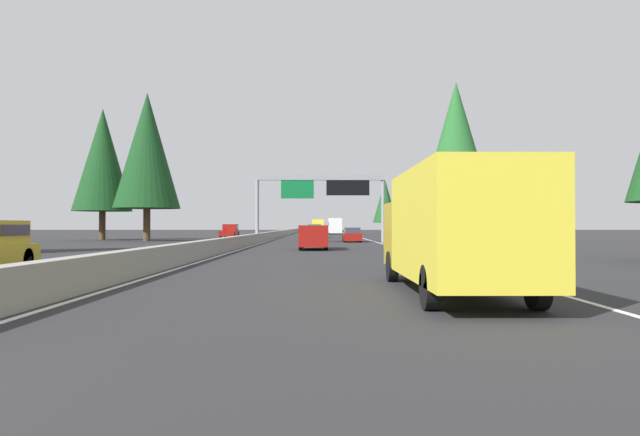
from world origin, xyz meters
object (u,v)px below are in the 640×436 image
(sedan_near_right, at_px, (316,231))
(sedan_far_left, at_px, (317,231))
(box_truck_near_center, at_px, (452,228))
(bus_distant_b, at_px, (335,225))
(minivan_mid_right, at_px, (314,236))
(conifer_right_distant, at_px, (385,201))
(conifer_right_near, at_px, (456,147))
(box_truck_distant_a, at_px, (318,226))
(sedan_far_center, at_px, (352,235))
(conifer_right_mid, at_px, (454,172))
(pickup_mid_center, at_px, (315,231))
(conifer_left_near, at_px, (147,150))
(oncoming_near, at_px, (230,231))
(sign_gantry_overhead, at_px, (322,189))
(conifer_right_far, at_px, (415,200))
(conifer_left_mid, at_px, (103,160))

(sedan_near_right, height_order, sedan_far_left, same)
(box_truck_near_center, xyz_separation_m, bus_distant_b, (100.10, -0.00, 0.11))
(minivan_mid_right, height_order, conifer_right_distant, conifer_right_distant)
(box_truck_near_center, distance_m, conifer_right_near, 29.48)
(box_truck_distant_a, bearing_deg, sedan_far_center, -176.83)
(bus_distant_b, xyz_separation_m, conifer_right_distant, (-12.22, -8.63, 4.30))
(box_truck_near_center, distance_m, conifer_right_mid, 58.49)
(bus_distant_b, relative_size, pickup_mid_center, 2.05)
(box_truck_near_center, bearing_deg, minivan_mid_right, 7.89)
(minivan_mid_right, distance_m, conifer_left_near, 29.40)
(minivan_mid_right, height_order, oncoming_near, oncoming_near)
(conifer_right_near, height_order, conifer_right_mid, conifer_right_mid)
(sign_gantry_overhead, xyz_separation_m, sedan_far_center, (2.32, -3.09, -4.58))
(sign_gantry_overhead, distance_m, sedan_far_center, 5.99)
(sedan_far_left, xyz_separation_m, conifer_right_near, (-63.05, -10.46, 6.78))
(conifer_right_far, bearing_deg, conifer_right_near, 175.01)
(sedan_near_right, bearing_deg, minivan_mid_right, -179.86)
(conifer_left_near, bearing_deg, sedan_far_left, -22.45)
(oncoming_near, height_order, conifer_right_near, conifer_right_near)
(sedan_near_right, xyz_separation_m, conifer_right_near, (-57.10, -10.62, 6.78))
(box_truck_distant_a, bearing_deg, conifer_left_mid, 156.46)
(conifer_right_distant, bearing_deg, conifer_right_near, 178.33)
(minivan_mid_right, relative_size, sedan_far_center, 1.14)
(conifer_right_near, bearing_deg, sedan_near_right, 10.54)
(oncoming_near, bearing_deg, sedan_far_left, 156.43)
(sedan_near_right, height_order, conifer_right_far, conifer_right_far)
(oncoming_near, xyz_separation_m, conifer_right_near, (-36.04, -22.25, 6.55))
(conifer_left_near, bearing_deg, pickup_mid_center, -46.18)
(sedan_far_left, relative_size, pickup_mid_center, 0.79)
(sedan_far_center, xyz_separation_m, bus_distant_b, (55.84, 0.17, 1.03))
(minivan_mid_right, xyz_separation_m, sedan_far_left, (65.24, -0.02, -0.27))
(conifer_right_mid, bearing_deg, conifer_left_mid, 96.73)
(box_truck_distant_a, bearing_deg, conifer_right_near, -172.70)
(bus_distant_b, height_order, conifer_right_near, conifer_right_near)
(bus_distant_b, bearing_deg, pickup_mid_center, 173.93)
(conifer_right_mid, bearing_deg, minivan_mid_right, 150.80)
(box_truck_near_center, xyz_separation_m, oncoming_near, (64.10, 15.35, -0.70))
(conifer_right_near, bearing_deg, box_truck_distant_a, 7.30)
(conifer_right_distant, relative_size, conifer_left_near, 0.62)
(conifer_left_mid, bearing_deg, conifer_right_distant, -45.28)
(oncoming_near, bearing_deg, bus_distant_b, 156.90)
(conifer_right_distant, bearing_deg, sign_gantry_overhead, 165.89)
(sedan_far_center, distance_m, sedan_near_right, 41.08)
(box_truck_distant_a, bearing_deg, oncoming_near, 164.79)
(sedan_far_left, height_order, conifer_right_far, conifer_right_far)
(box_truck_distant_a, distance_m, conifer_left_near, 64.03)
(conifer_right_far, height_order, conifer_left_near, conifer_left_near)
(sedan_far_center, xyz_separation_m, sedan_near_right, (40.89, 3.90, 0.00))
(minivan_mid_right, xyz_separation_m, conifer_left_mid, (25.73, 24.43, 8.26))
(sign_gantry_overhead, distance_m, sedan_far_left, 49.38)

